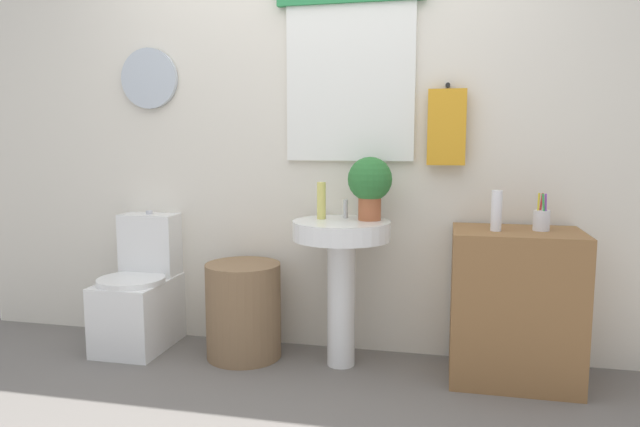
% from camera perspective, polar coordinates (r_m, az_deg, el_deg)
% --- Properties ---
extents(back_wall, '(4.40, 0.18, 2.60)m').
position_cam_1_polar(back_wall, '(3.32, 0.01, 8.96)').
color(back_wall, silver).
rests_on(back_wall, ground_plane).
extents(toilet, '(0.38, 0.51, 0.79)m').
position_cam_1_polar(toilet, '(3.57, -17.38, -7.85)').
color(toilet, white).
rests_on(toilet, ground_plane).
extents(laundry_hamper, '(0.42, 0.42, 0.53)m').
position_cam_1_polar(laundry_hamper, '(3.28, -7.60, -9.51)').
color(laundry_hamper, '#846647').
rests_on(laundry_hamper, ground_plane).
extents(pedestal_sink, '(0.52, 0.52, 0.79)m').
position_cam_1_polar(pedestal_sink, '(3.05, 2.14, -4.34)').
color(pedestal_sink, white).
rests_on(pedestal_sink, ground_plane).
extents(faucet, '(0.03, 0.03, 0.10)m').
position_cam_1_polar(faucet, '(3.13, 2.56, 0.48)').
color(faucet, silver).
rests_on(faucet, pedestal_sink).
extents(wooden_cabinet, '(0.62, 0.44, 0.77)m').
position_cam_1_polar(wooden_cabinet, '(3.08, 18.78, -8.69)').
color(wooden_cabinet, olive).
rests_on(wooden_cabinet, ground_plane).
extents(soap_bottle, '(0.05, 0.05, 0.20)m').
position_cam_1_polar(soap_bottle, '(3.08, 0.14, 1.29)').
color(soap_bottle, '#DBD166').
rests_on(soap_bottle, pedestal_sink).
extents(potted_plant, '(0.24, 0.24, 0.34)m').
position_cam_1_polar(potted_plant, '(3.04, 4.98, 3.07)').
color(potted_plant, '#AD5B38').
rests_on(potted_plant, pedestal_sink).
extents(lotion_bottle, '(0.05, 0.05, 0.20)m').
position_cam_1_polar(lotion_bottle, '(2.93, 17.13, 0.27)').
color(lotion_bottle, white).
rests_on(lotion_bottle, wooden_cabinet).
extents(toothbrush_cup, '(0.08, 0.08, 0.19)m').
position_cam_1_polar(toothbrush_cup, '(3.02, 21.15, -0.57)').
color(toothbrush_cup, silver).
rests_on(toothbrush_cup, wooden_cabinet).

